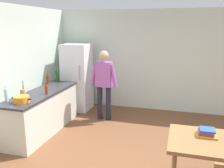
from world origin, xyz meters
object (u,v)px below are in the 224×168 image
(refrigerator, at_px, (77,77))
(bottle_water_clear, at_px, (6,95))
(cooking_pot, at_px, (22,99))
(bottle_beer_brown, at_px, (47,80))
(bottle_wine_green, at_px, (57,76))
(book_stack, at_px, (206,133))
(utensil_jar, at_px, (23,92))
(person, at_px, (104,81))
(dining_table, at_px, (222,147))
(bottle_sauce_red, at_px, (46,89))

(refrigerator, bearing_deg, bottle_water_clear, -98.43)
(cooking_pot, bearing_deg, bottle_beer_brown, 102.32)
(bottle_wine_green, distance_m, book_stack, 3.91)
(utensil_jar, bearing_deg, book_stack, -9.61)
(cooking_pot, xyz_separation_m, bottle_water_clear, (-0.31, -0.02, 0.07))
(person, height_order, dining_table, person)
(dining_table, height_order, cooking_pot, cooking_pot)
(bottle_sauce_red, bearing_deg, cooking_pot, -101.16)
(person, xyz_separation_m, bottle_beer_brown, (-1.31, -0.37, 0.03))
(refrigerator, relative_size, book_stack, 6.48)
(bottle_water_clear, bearing_deg, dining_table, -5.02)
(refrigerator, bearing_deg, bottle_sauce_red, -87.22)
(refrigerator, height_order, bottle_sauce_red, refrigerator)
(book_stack, bearing_deg, dining_table, -34.69)
(utensil_jar, height_order, bottle_wine_green, bottle_wine_green)
(bottle_sauce_red, bearing_deg, refrigerator, 92.78)
(book_stack, bearing_deg, bottle_sauce_red, 164.26)
(bottle_water_clear, xyz_separation_m, bottle_beer_brown, (-0.00, 1.45, -0.02))
(bottle_wine_green, distance_m, bottle_sauce_red, 1.15)
(book_stack, bearing_deg, bottle_beer_brown, 154.66)
(utensil_jar, xyz_separation_m, bottle_wine_green, (0.01, 1.37, 0.07))
(cooking_pot, bearing_deg, person, 61.16)
(cooking_pot, distance_m, bottle_water_clear, 0.32)
(dining_table, bearing_deg, refrigerator, 140.71)
(bottle_water_clear, bearing_deg, bottle_wine_green, 87.31)
(refrigerator, xyz_separation_m, bottle_water_clear, (-0.35, -2.38, 0.13))
(cooking_pot, relative_size, bottle_water_clear, 1.33)
(refrigerator, height_order, utensil_jar, refrigerator)
(bottle_water_clear, bearing_deg, utensil_jar, 78.81)
(person, distance_m, bottle_wine_green, 1.22)
(refrigerator, relative_size, bottle_wine_green, 5.29)
(refrigerator, distance_m, bottle_wine_green, 0.69)
(refrigerator, bearing_deg, person, -30.23)
(cooking_pot, relative_size, utensil_jar, 1.25)
(refrigerator, height_order, book_stack, refrigerator)
(refrigerator, height_order, cooking_pot, refrigerator)
(bottle_water_clear, relative_size, bottle_wine_green, 0.88)
(refrigerator, height_order, person, refrigerator)
(refrigerator, relative_size, cooking_pot, 4.50)
(bottle_sauce_red, bearing_deg, utensil_jar, -142.13)
(utensil_jar, bearing_deg, bottle_sauce_red, 37.87)
(refrigerator, distance_m, bottle_beer_brown, 1.00)
(cooking_pot, distance_m, book_stack, 3.16)
(dining_table, height_order, bottle_water_clear, bottle_water_clear)
(dining_table, bearing_deg, person, 137.59)
(cooking_pot, height_order, bottle_wine_green, bottle_wine_green)
(bottle_beer_brown, xyz_separation_m, book_stack, (3.46, -1.64, -0.21))
(person, xyz_separation_m, cooking_pot, (-0.99, -1.81, -0.02))
(person, relative_size, cooking_pot, 4.25)
(cooking_pot, xyz_separation_m, bottle_beer_brown, (-0.31, 1.43, 0.05))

